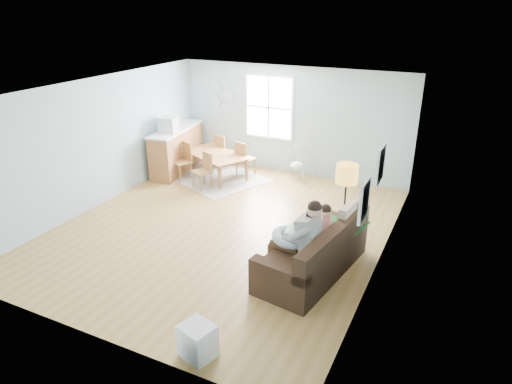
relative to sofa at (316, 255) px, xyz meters
The scene contains 22 objects.
room 3.09m from the sofa, 160.52° to the left, with size 8.40×9.40×3.90m.
window 5.20m from the sofa, 123.00° to the left, with size 1.32×0.08×1.62m.
pictures 1.76m from the sofa, 19.52° to the right, with size 0.05×1.34×0.74m.
wall_plates 6.11m from the sofa, 134.43° to the left, with size 0.67×0.02×0.66m.
sofa is the anchor object (origin of this frame).
green_throw 0.79m from the sofa, 87.57° to the left, with size 1.02×0.83×0.04m, color #135320.
beige_pillow 0.80m from the sofa, 59.26° to the left, with size 0.14×0.51×0.51m, color #C4B196.
father 0.57m from the sofa, 122.99° to the right, with size 1.00×0.47×1.42m.
nursing_pillow 0.59m from the sofa, 143.21° to the right, with size 0.58×0.58×0.16m, color #A3B9CC.
infant 0.64m from the sofa, 147.36° to the right, with size 0.17×0.42×0.15m.
toddler 0.51m from the sofa, 102.23° to the left, with size 0.63×0.40×0.94m.
floor_lamp 1.28m from the sofa, 64.00° to the left, with size 0.35×0.35×1.74m.
storage_cube 2.54m from the sofa, 106.28° to the right, with size 0.49×0.45×0.45m.
rug 4.87m from the sofa, 140.28° to the left, with size 2.41×1.83×0.01m, color #A59E96.
dining_table 4.86m from the sofa, 140.28° to the left, with size 1.73×0.97×0.61m, color brown.
chair_sw 5.16m from the sofa, 148.02° to the left, with size 0.54×0.54×0.90m.
chair_se 4.30m from the sofa, 146.30° to the left, with size 0.51×0.51×0.86m.
chair_nw 5.46m from the sofa, 135.55° to the left, with size 0.51×0.51×0.89m.
chair_ne 4.66m from the sofa, 131.68° to the left, with size 0.51×0.51×0.91m.
counter 5.75m from the sofa, 147.35° to the left, with size 0.86×2.09×1.14m.
monitor 5.58m from the sofa, 150.31° to the left, with size 0.46×0.44×0.37m.
baby_swing 4.26m from the sofa, 115.04° to the left, with size 0.86×0.87×0.82m.
Camera 1 is at (4.04, -6.94, 4.12)m, focal length 32.00 mm.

